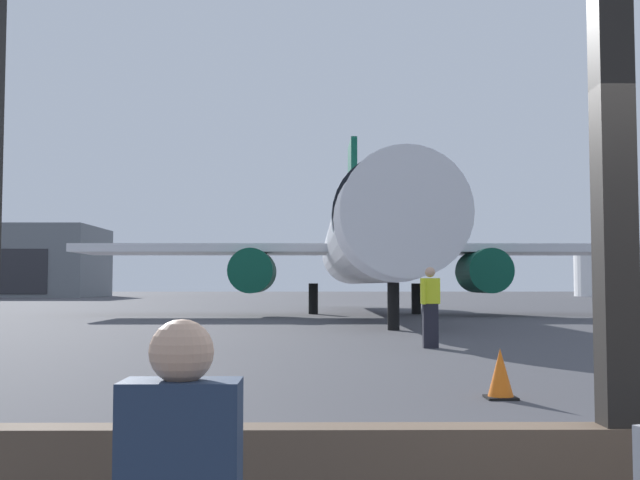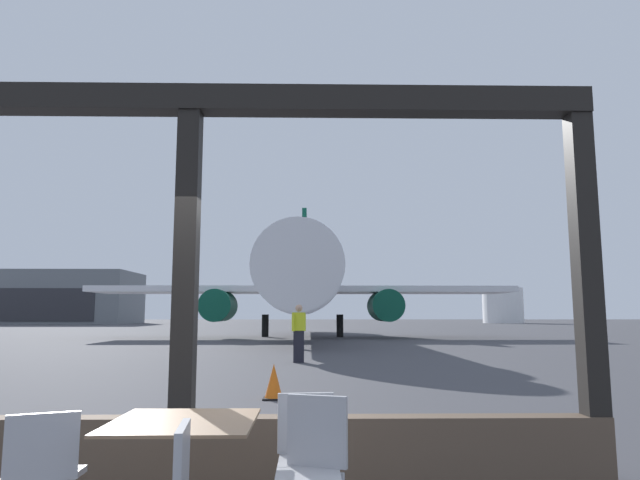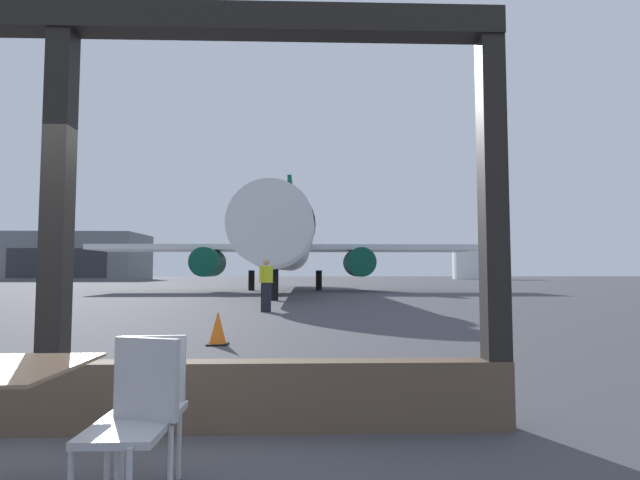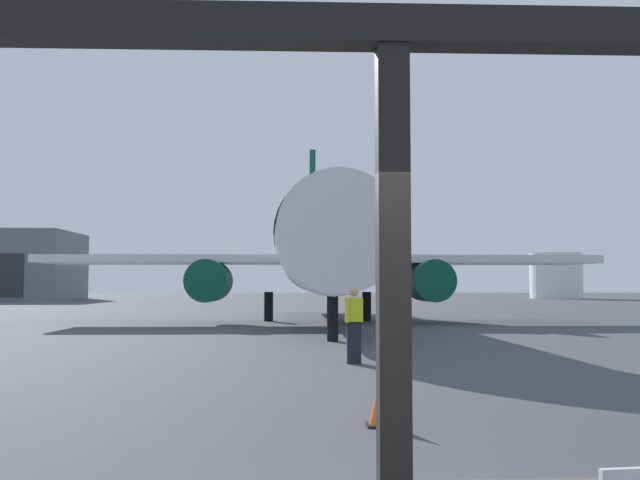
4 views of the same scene
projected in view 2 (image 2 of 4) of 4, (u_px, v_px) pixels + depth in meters
ground_plane at (295, 332)px, 44.46m from camera, size 220.00×220.00×0.00m
window_frame at (184, 328)px, 4.99m from camera, size 7.50×0.24×3.56m
dining_table at (182, 464)px, 3.60m from camera, size 0.92×0.92×0.77m
cafe_chair_window_left at (312, 459)px, 3.52m from camera, size 0.48×0.48×0.92m
cafe_chair_aisle_left at (41, 469)px, 3.34m from camera, size 0.50×0.50×0.87m
cafe_chair_aisle_right at (307, 448)px, 3.88m from camera, size 0.42×0.42×0.89m
airplane at (302, 285)px, 34.49m from camera, size 25.84×29.34×10.08m
ground_crew_worker at (299, 332)px, 16.98m from camera, size 0.42×0.44×1.74m
traffic_cone at (274, 382)px, 9.64m from camera, size 0.36×0.36×0.60m
distant_hangar at (60, 298)px, 86.40m from camera, size 22.49×13.18×7.91m
fuel_storage_tank at (503, 305)px, 90.96m from camera, size 6.42×6.42×5.67m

